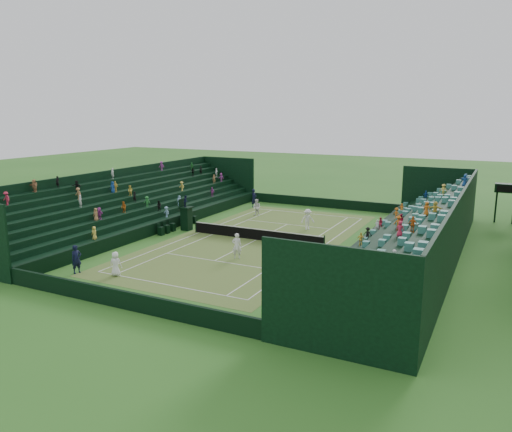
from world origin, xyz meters
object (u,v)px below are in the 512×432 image
object	(u,v)px
umpire_chair	(186,215)
player_far_east	(308,219)
tennis_net	(256,234)
player_near_east	(237,246)
player_far_west	(257,207)
player_near_west	(116,264)

from	to	relation	value
umpire_chair	player_far_east	world-z (taller)	umpire_chair
tennis_net	umpire_chair	xyz separation A→B (m)	(-7.03, 0.40, 0.79)
tennis_net	player_near_east	size ratio (longest dim) A/B	6.33
tennis_net	umpire_chair	distance (m)	7.08
player_far_west	player_far_east	world-z (taller)	player_far_east
umpire_chair	player_far_east	xyz separation A→B (m)	(9.42, 4.92, -0.39)
umpire_chair	player_far_east	size ratio (longest dim) A/B	1.67
player_near_west	player_near_east	size ratio (longest dim) A/B	0.86
player_near_east	player_far_east	size ratio (longest dim) A/B	1.00
player_near_east	player_far_west	distance (m)	14.73
player_near_east	player_far_west	world-z (taller)	player_near_east
player_far_west	player_far_east	bearing A→B (deg)	-17.37
tennis_net	player_near_west	size ratio (longest dim) A/B	7.40
player_far_west	player_near_east	bearing A→B (deg)	-59.98
tennis_net	player_near_west	xyz separation A→B (m)	(-3.89, -11.95, 0.26)
player_near_west	player_near_east	bearing A→B (deg)	-145.40
tennis_net	player_far_west	xyz separation A→B (m)	(-4.24, 8.58, 0.32)
umpire_chair	player_near_east	world-z (taller)	umpire_chair
umpire_chair	player_near_east	distance (m)	9.84
player_near_west	umpire_chair	bearing A→B (deg)	-94.93
umpire_chair	player_near_east	xyz separation A→B (m)	(8.11, -5.55, -0.40)
player_near_west	player_far_west	bearing A→B (deg)	-108.21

